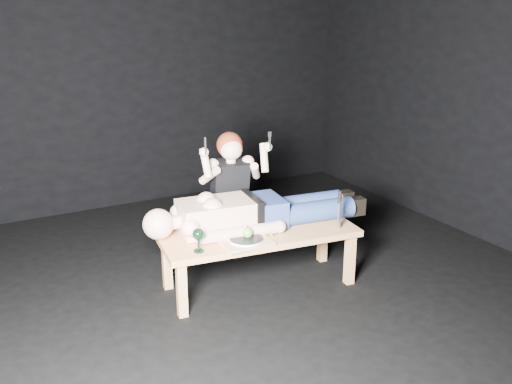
% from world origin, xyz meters
% --- Properties ---
extents(ground, '(5.00, 5.00, 0.00)m').
position_xyz_m(ground, '(0.00, 0.00, 0.00)').
color(ground, black).
rests_on(ground, ground).
extents(back_wall, '(5.00, 0.00, 5.00)m').
position_xyz_m(back_wall, '(0.00, 2.50, 1.50)').
color(back_wall, black).
rests_on(back_wall, ground).
extents(table, '(1.54, 0.73, 0.45)m').
position_xyz_m(table, '(0.24, 0.13, 0.23)').
color(table, tan).
rests_on(table, ground).
extents(lying_man, '(1.68, 0.70, 0.29)m').
position_xyz_m(lying_man, '(0.30, 0.26, 0.60)').
color(lying_man, beige).
rests_on(lying_man, table).
extents(kneeling_woman, '(0.72, 0.78, 1.16)m').
position_xyz_m(kneeling_woman, '(0.23, 0.67, 0.58)').
color(kneeling_woman, black).
rests_on(kneeling_woman, ground).
extents(serving_tray, '(0.36, 0.26, 0.02)m').
position_xyz_m(serving_tray, '(0.05, -0.01, 0.46)').
color(serving_tray, tan).
rests_on(serving_tray, table).
extents(plate, '(0.24, 0.24, 0.02)m').
position_xyz_m(plate, '(0.05, -0.01, 0.48)').
color(plate, white).
rests_on(plate, serving_tray).
extents(apple, '(0.08, 0.08, 0.08)m').
position_xyz_m(apple, '(0.07, -0.01, 0.53)').
color(apple, '#38961E').
rests_on(apple, plate).
extents(goblet, '(0.09, 0.09, 0.17)m').
position_xyz_m(goblet, '(-0.30, 0.02, 0.54)').
color(goblet, black).
rests_on(goblet, table).
extents(fork_flat, '(0.02, 0.16, 0.01)m').
position_xyz_m(fork_flat, '(-0.08, -0.01, 0.45)').
color(fork_flat, '#B2B2B7').
rests_on(fork_flat, table).
extents(knife_flat, '(0.06, 0.15, 0.01)m').
position_xyz_m(knife_flat, '(0.28, -0.01, 0.45)').
color(knife_flat, '#B2B2B7').
rests_on(knife_flat, table).
extents(spoon_flat, '(0.12, 0.12, 0.01)m').
position_xyz_m(spoon_flat, '(0.26, 0.06, 0.45)').
color(spoon_flat, '#B2B2B7').
rests_on(spoon_flat, table).
extents(carving_knife, '(0.04, 0.05, 0.30)m').
position_xyz_m(carving_knife, '(0.80, -0.10, 0.60)').
color(carving_knife, '#B2B2B7').
rests_on(carving_knife, table).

